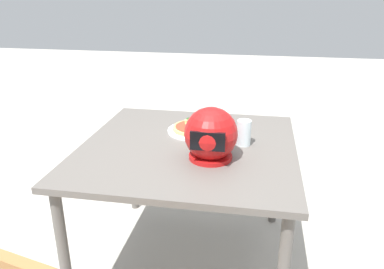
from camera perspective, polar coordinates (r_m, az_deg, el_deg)
name	(u,v)px	position (r m, az deg, el deg)	size (l,w,h in m)	color
ground_plane	(189,259)	(2.28, -0.50, -18.17)	(14.00, 14.00, 0.00)	#B2ADA3
dining_table	(188,158)	(1.94, -0.56, -3.57)	(1.06, 1.08, 0.71)	#5B5651
pizza_plate	(195,131)	(2.08, 0.52, 0.58)	(0.30, 0.30, 0.01)	white
pizza	(196,127)	(2.08, 0.54, 1.06)	(0.24, 0.24, 0.06)	tan
motorcycle_helmet	(211,135)	(1.72, 2.83, -0.08)	(0.24, 0.24, 0.24)	#B21414
drinking_glass	(244,133)	(1.91, 7.78, 0.26)	(0.07, 0.07, 0.13)	silver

